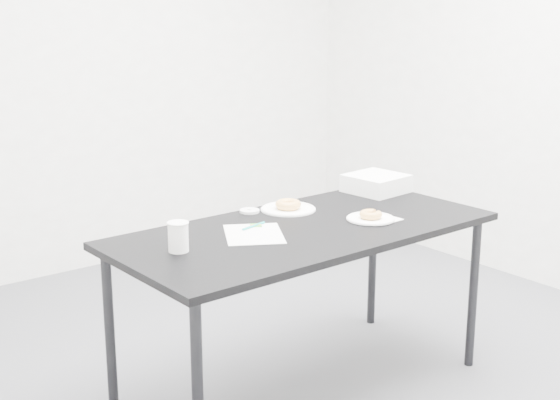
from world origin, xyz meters
TOP-DOWN VIEW (x-y plane):
  - floor at (0.00, 0.00)m, footprint 4.00×4.00m
  - wall_back at (0.00, 2.00)m, footprint 4.00×0.02m
  - wall_right at (2.00, 0.00)m, footprint 0.02×4.00m
  - table at (-0.03, -0.16)m, footprint 1.70×0.82m
  - scorecard at (-0.27, -0.12)m, footprint 0.35×0.38m
  - logo_patch at (-0.19, -0.03)m, footprint 0.07×0.07m
  - pen at (-0.21, -0.04)m, footprint 0.14×0.04m
  - napkin at (0.31, -0.28)m, footprint 0.16×0.16m
  - plate_near at (0.27, -0.26)m, footprint 0.22×0.22m
  - donut_near at (0.27, -0.26)m, footprint 0.11×0.11m
  - plate_far at (0.09, 0.10)m, footprint 0.26×0.26m
  - donut_far at (0.09, 0.10)m, footprint 0.12×0.12m
  - coffee_cup at (-0.64, -0.12)m, footprint 0.08×0.08m
  - cup_lid at (-0.08, 0.18)m, footprint 0.09×0.09m
  - bakery_box at (0.66, 0.10)m, footprint 0.29×0.29m

SIDE VIEW (x-z plane):
  - floor at x=0.00m, z-range 0.00..0.00m
  - table at x=-0.03m, z-range 0.33..1.09m
  - scorecard at x=-0.27m, z-range 0.77..0.77m
  - napkin at x=0.31m, z-range 0.77..0.77m
  - plate_far at x=0.09m, z-range 0.77..0.77m
  - logo_patch at x=-0.19m, z-range 0.77..0.77m
  - plate_near at x=0.27m, z-range 0.77..0.78m
  - cup_lid at x=-0.08m, z-range 0.77..0.78m
  - pen at x=-0.21m, z-range 0.77..0.78m
  - donut_near at x=0.27m, z-range 0.78..0.81m
  - donut_far at x=0.09m, z-range 0.77..0.81m
  - bakery_box at x=0.66m, z-range 0.77..0.86m
  - coffee_cup at x=-0.64m, z-range 0.77..0.89m
  - wall_back at x=0.00m, z-range 0.00..2.70m
  - wall_right at x=2.00m, z-range 0.00..2.70m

